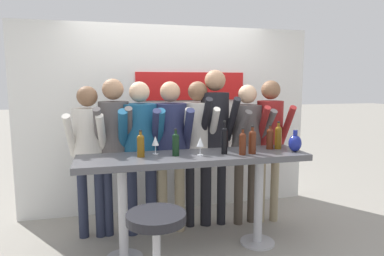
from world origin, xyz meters
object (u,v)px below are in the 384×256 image
(person_left, at_px, (114,139))
(wine_glass_1, at_px, (155,141))
(person_rightmost, at_px, (270,134))
(wine_bottle_5, at_px, (224,139))
(wine_bottle_0, at_px, (270,138))
(person_center_left, at_px, (140,142))
(tasting_table, at_px, (194,171))
(wine_bottle_1, at_px, (278,136))
(person_center, at_px, (171,140))
(wine_bottle_3, at_px, (243,142))
(bar_stool, at_px, (156,244))
(wine_bottle_2, at_px, (141,144))
(person_far_right, at_px, (247,139))
(wine_bottle_4, at_px, (176,143))
(decorative_vase, at_px, (295,143))
(wine_bottle_6, at_px, (252,141))
(person_center_right, at_px, (198,137))
(person_right, at_px, (215,129))
(wine_glass_0, at_px, (200,142))

(person_left, bearing_deg, wine_glass_1, -47.30)
(person_rightmost, height_order, wine_bottle_5, person_rightmost)
(wine_bottle_0, bearing_deg, person_center_left, 160.76)
(tasting_table, bearing_deg, wine_bottle_1, 4.27)
(person_center, height_order, wine_bottle_1, person_center)
(wine_bottle_1, bearing_deg, wine_bottle_3, -158.26)
(wine_bottle_0, bearing_deg, person_center, 156.01)
(bar_stool, height_order, person_rightmost, person_rightmost)
(wine_bottle_0, xyz_separation_m, wine_bottle_2, (-1.35, -0.05, -0.00))
(wine_glass_1, bearing_deg, bar_stool, -98.08)
(wine_bottle_0, height_order, wine_bottle_1, wine_bottle_1)
(person_center, relative_size, wine_bottle_5, 5.15)
(person_far_right, distance_m, wine_bottle_4, 1.09)
(tasting_table, xyz_separation_m, person_far_right, (0.77, 0.53, 0.21))
(wine_bottle_0, height_order, decorative_vase, wine_bottle_0)
(person_left, bearing_deg, person_center_left, -5.58)
(wine_bottle_6, bearing_deg, bar_stool, -147.65)
(wine_bottle_2, distance_m, wine_glass_1, 0.18)
(person_center_right, xyz_separation_m, wine_bottle_0, (0.65, -0.51, 0.05))
(wine_bottle_6, relative_size, wine_glass_1, 1.57)
(wine_bottle_4, height_order, wine_glass_1, wine_bottle_4)
(tasting_table, xyz_separation_m, wine_bottle_6, (0.56, -0.09, 0.29))
(person_left, bearing_deg, person_center_right, 3.49)
(wine_bottle_0, height_order, wine_bottle_3, wine_bottle_3)
(person_far_right, distance_m, wine_bottle_6, 0.66)
(wine_bottle_6, bearing_deg, wine_glass_1, 166.95)
(person_far_right, distance_m, wine_bottle_3, 0.73)
(bar_stool, xyz_separation_m, wine_bottle_3, (0.94, 0.64, 0.62))
(wine_glass_1, bearing_deg, person_right, 30.45)
(wine_bottle_2, relative_size, wine_bottle_6, 0.92)
(person_left, xyz_separation_m, wine_bottle_0, (1.58, -0.49, 0.03))
(wine_bottle_4, distance_m, wine_bottle_5, 0.48)
(wine_bottle_4, height_order, wine_glass_0, wine_bottle_4)
(bar_stool, relative_size, person_rightmost, 0.43)
(wine_bottle_6, bearing_deg, wine_bottle_2, 173.74)
(person_center, bearing_deg, bar_stool, -101.70)
(wine_bottle_3, bearing_deg, tasting_table, 164.84)
(person_center, xyz_separation_m, wine_glass_1, (-0.22, -0.39, 0.06))
(wine_bottle_3, bearing_deg, wine_bottle_4, 168.87)
(person_center_right, xyz_separation_m, wine_glass_0, (-0.14, -0.62, 0.05))
(bar_stool, xyz_separation_m, wine_glass_1, (0.12, 0.88, 0.62))
(person_center_right, bearing_deg, wine_bottle_2, -136.62)
(wine_bottle_0, height_order, wine_bottle_4, same)
(wine_bottle_0, bearing_deg, wine_bottle_3, -152.89)
(person_rightmost, relative_size, decorative_vase, 7.77)
(person_center_left, bearing_deg, person_left, 173.07)
(wine_bottle_1, relative_size, wine_bottle_2, 1.14)
(person_center_right, bearing_deg, wine_bottle_6, -56.44)
(person_rightmost, bearing_deg, person_far_right, -176.88)
(person_left, bearing_deg, wine_bottle_1, -14.04)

